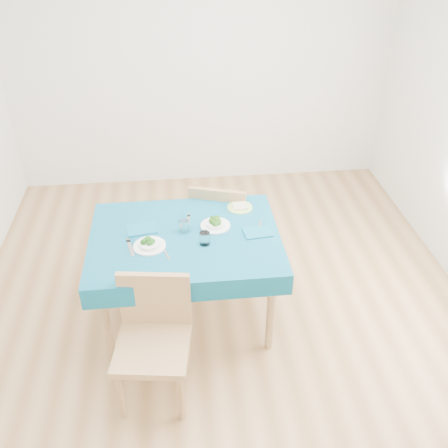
{
  "coord_description": "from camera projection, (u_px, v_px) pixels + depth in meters",
  "views": [
    {
      "loc": [
        -0.31,
        -2.89,
        2.81
      ],
      "look_at": [
        0.0,
        0.0,
        0.85
      ],
      "focal_mm": 40.0,
      "sensor_mm": 36.0,
      "label": 1
    }
  ],
  "objects": [
    {
      "name": "knife_far",
      "position": [
        258.0,
        229.0,
        3.61
      ],
      "size": [
        0.09,
        0.2,
        0.0
      ],
      "primitive_type": "cube",
      "rotation": [
        0.0,
        0.0,
        -0.35
      ],
      "color": "silver",
      "rests_on": "table"
    },
    {
      "name": "napkin_near",
      "position": [
        142.0,
        229.0,
        3.6
      ],
      "size": [
        0.23,
        0.18,
        0.01
      ],
      "primitive_type": "cube",
      "rotation": [
        0.0,
        0.0,
        0.17
      ],
      "color": "#0D546F",
      "rests_on": "table"
    },
    {
      "name": "napkin_far",
      "position": [
        258.0,
        233.0,
        3.57
      ],
      "size": [
        0.21,
        0.16,
        0.01
      ],
      "primitive_type": "cube",
      "rotation": [
        0.0,
        0.0,
        0.1
      ],
      "color": "#0D546F",
      "rests_on": "table"
    },
    {
      "name": "room_shell",
      "position": [
        224.0,
        160.0,
        3.22
      ],
      "size": [
        4.02,
        4.52,
        2.73
      ],
      "color": "olive",
      "rests_on": "ground"
    },
    {
      "name": "tumbler_side",
      "position": [
        205.0,
        238.0,
        3.44
      ],
      "size": [
        0.07,
        0.07,
        0.09
      ],
      "primitive_type": "cylinder",
      "color": "white",
      "rests_on": "table"
    },
    {
      "name": "chair_near",
      "position": [
        151.0,
        332.0,
        3.03
      ],
      "size": [
        0.52,
        0.56,
        1.14
      ],
      "primitive_type": "cube",
      "rotation": [
        0.0,
        0.0,
        -0.14
      ],
      "color": "#967146",
      "rests_on": "ground"
    },
    {
      "name": "chair_far",
      "position": [
        223.0,
        205.0,
        4.22
      ],
      "size": [
        0.6,
        0.62,
        1.15
      ],
      "primitive_type": "cube",
      "rotation": [
        0.0,
        0.0,
        2.82
      ],
      "color": "#967146",
      "rests_on": "ground"
    },
    {
      "name": "fork_near",
      "position": [
        130.0,
        248.0,
        3.42
      ],
      "size": [
        0.07,
        0.2,
        0.0
      ],
      "primitive_type": "cube",
      "rotation": [
        0.0,
        0.0,
        0.22
      ],
      "color": "silver",
      "rests_on": "table"
    },
    {
      "name": "bread_slice",
      "position": [
        240.0,
        206.0,
        3.84
      ],
      "size": [
        0.11,
        0.11,
        0.02
      ],
      "primitive_type": "cube",
      "rotation": [
        0.0,
        0.0,
        0.05
      ],
      "color": "beige",
      "rests_on": "side_plate"
    },
    {
      "name": "tumbler_center",
      "position": [
        184.0,
        226.0,
        3.56
      ],
      "size": [
        0.07,
        0.07,
        0.09
      ],
      "primitive_type": "cylinder",
      "color": "white",
      "rests_on": "table"
    },
    {
      "name": "table",
      "position": [
        187.0,
        277.0,
        3.75
      ],
      "size": [
        1.35,
        1.02,
        0.76
      ],
      "primitive_type": "cube",
      "color": "navy",
      "rests_on": "ground"
    },
    {
      "name": "fork_far",
      "position": [
        188.0,
        221.0,
        3.7
      ],
      "size": [
        0.04,
        0.17,
        0.0
      ],
      "primitive_type": "cube",
      "rotation": [
        0.0,
        0.0,
        -0.12
      ],
      "color": "silver",
      "rests_on": "table"
    },
    {
      "name": "bowl_far",
      "position": [
        215.0,
        223.0,
        3.62
      ],
      "size": [
        0.22,
        0.22,
        0.07
      ],
      "primitive_type": null,
      "color": "white",
      "rests_on": "table"
    },
    {
      "name": "knife_near",
      "position": [
        165.0,
        251.0,
        3.39
      ],
      "size": [
        0.08,
        0.21,
        0.0
      ],
      "primitive_type": "cube",
      "rotation": [
        0.0,
        0.0,
        0.29
      ],
      "color": "silver",
      "rests_on": "table"
    },
    {
      "name": "bowl_near",
      "position": [
        149.0,
        243.0,
        3.42
      ],
      "size": [
        0.22,
        0.22,
        0.07
      ],
      "primitive_type": null,
      "color": "white",
      "rests_on": "table"
    },
    {
      "name": "side_plate",
      "position": [
        240.0,
        207.0,
        3.85
      ],
      "size": [
        0.19,
        0.19,
        0.01
      ],
      "primitive_type": "cylinder",
      "color": "#9ACC63",
      "rests_on": "table"
    }
  ]
}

